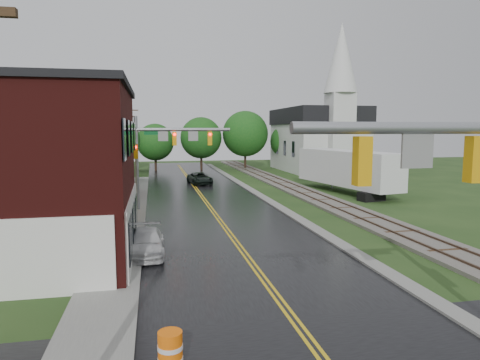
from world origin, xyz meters
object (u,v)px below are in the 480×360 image
object	(u,v)px
utility_pole_c	(131,143)
suv_dark	(200,179)
tree_left_c	(58,146)
construction_barrel	(170,353)
traffic_signal_far	(165,146)
semi_trailer	(347,168)
church	(320,132)
utility_pole_b	(114,153)
tree_left_e	(114,142)
pickup_white	(146,243)

from	to	relation	value
utility_pole_c	suv_dark	bearing A→B (deg)	-15.01
tree_left_c	construction_barrel	size ratio (longest dim) A/B	6.87
traffic_signal_far	semi_trailer	bearing A→B (deg)	17.14
semi_trailer	suv_dark	bearing A→B (deg)	144.77
church	utility_pole_b	size ratio (longest dim) A/B	2.22
suv_dark	construction_barrel	size ratio (longest dim) A/B	4.27
tree_left_e	suv_dark	world-z (taller)	tree_left_e
tree_left_c	tree_left_e	size ratio (longest dim) A/B	0.94
utility_pole_b	semi_trailer	bearing A→B (deg)	26.43
semi_trailer	construction_barrel	world-z (taller)	semi_trailer
church	utility_pole_c	world-z (taller)	church
construction_barrel	tree_left_c	bearing A→B (deg)	105.25
utility_pole_b	tree_left_c	bearing A→B (deg)	111.49
tree_left_e	traffic_signal_far	bearing A→B (deg)	-74.11
church	tree_left_c	bearing A→B (deg)	-157.76
tree_left_c	semi_trailer	xyz separation A→B (m)	(28.10, -7.43, -2.07)
utility_pole_c	pickup_white	xyz separation A→B (m)	(2.00, -29.23, -4.10)
tree_left_e	pickup_white	world-z (taller)	tree_left_e
church	suv_dark	distance (m)	23.11
traffic_signal_far	construction_barrel	world-z (taller)	traffic_signal_far
semi_trailer	tree_left_c	bearing A→B (deg)	165.18
tree_left_c	construction_barrel	bearing A→B (deg)	-74.75
traffic_signal_far	tree_left_e	xyz separation A→B (m)	(-5.38, 18.90, -0.16)
utility_pole_c	tree_left_c	distance (m)	8.16
utility_pole_b	tree_left_c	xyz separation A→B (m)	(-7.05, 17.90, -0.21)
semi_trailer	construction_barrel	distance (m)	33.90
tree_left_c	pickup_white	size ratio (longest dim) A/B	1.80
utility_pole_c	construction_barrel	xyz separation A→B (m)	(2.74, -40.00, -4.16)
utility_pole_b	semi_trailer	distance (m)	23.62
construction_barrel	suv_dark	bearing A→B (deg)	82.71
suv_dark	construction_barrel	distance (m)	38.27
pickup_white	tree_left_c	bearing A→B (deg)	109.93
tree_left_c	tree_left_e	xyz separation A→B (m)	(5.00, 6.00, 0.30)
traffic_signal_far	tree_left_e	size ratio (longest dim) A/B	0.90
tree_left_e	pickup_white	xyz separation A→B (m)	(4.05, -31.13, -4.20)
church	pickup_white	distance (m)	46.49
tree_left_c	suv_dark	bearing A→B (deg)	8.02
tree_left_e	suv_dark	xyz separation A→B (m)	(9.65, -3.94, -4.15)
semi_trailer	pickup_white	bearing A→B (deg)	-137.11
utility_pole_c	construction_barrel	distance (m)	40.31
church	utility_pole_b	xyz separation A→B (m)	(-26.80, -31.74, -1.11)
church	construction_barrel	xyz separation A→B (m)	(-24.06, -49.74, -5.28)
tree_left_c	semi_trailer	world-z (taller)	tree_left_c
tree_left_e	semi_trailer	size ratio (longest dim) A/B	0.59
suv_dark	construction_barrel	bearing A→B (deg)	-105.25
traffic_signal_far	utility_pole_b	distance (m)	6.01
utility_pole_b	semi_trailer	xyz separation A→B (m)	(21.05, 10.46, -2.27)
tree_left_c	semi_trailer	distance (m)	29.14
suv_dark	pickup_white	world-z (taller)	suv_dark
tree_left_e	suv_dark	bearing A→B (deg)	-22.19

